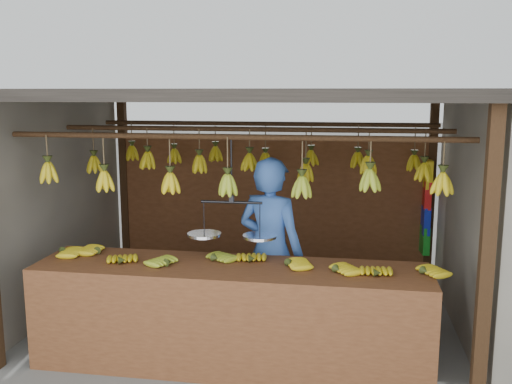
# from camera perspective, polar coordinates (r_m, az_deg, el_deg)

# --- Properties ---
(ground) EXTENTS (80.00, 80.00, 0.00)m
(ground) POSITION_cam_1_polar(r_m,az_deg,el_deg) (6.27, -0.45, -12.26)
(ground) COLOR #5B5B57
(stall) EXTENTS (4.30, 3.30, 2.40)m
(stall) POSITION_cam_1_polar(r_m,az_deg,el_deg) (6.14, 0.04, 6.22)
(stall) COLOR black
(stall) RESTS_ON ground
(counter) EXTENTS (3.48, 0.78, 0.96)m
(counter) POSITION_cam_1_polar(r_m,az_deg,el_deg) (4.89, -2.88, -9.93)
(counter) COLOR brown
(counter) RESTS_ON ground
(hanging_bananas) EXTENTS (3.60, 2.24, 0.39)m
(hanging_bananas) POSITION_cam_1_polar(r_m,az_deg,el_deg) (5.85, -0.42, 2.52)
(hanging_bananas) COLOR gold
(hanging_bananas) RESTS_ON ground
(balance_scale) EXTENTS (0.78, 0.30, 0.87)m
(balance_scale) POSITION_cam_1_polar(r_m,az_deg,el_deg) (4.97, -2.43, -3.90)
(balance_scale) COLOR black
(balance_scale) RESTS_ON ground
(vendor) EXTENTS (0.76, 0.63, 1.79)m
(vendor) POSITION_cam_1_polar(r_m,az_deg,el_deg) (5.38, 1.47, -5.98)
(vendor) COLOR #3359A5
(vendor) RESTS_ON ground
(bag_bundles) EXTENTS (0.08, 0.26, 1.16)m
(bag_bundles) POSITION_cam_1_polar(r_m,az_deg,el_deg) (7.27, 16.67, -1.48)
(bag_bundles) COLOR yellow
(bag_bundles) RESTS_ON ground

